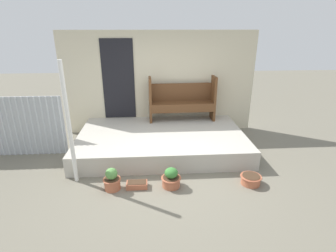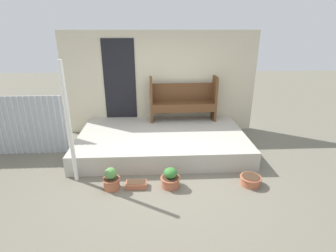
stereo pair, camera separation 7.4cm
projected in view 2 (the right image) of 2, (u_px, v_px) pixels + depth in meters
ground_plane at (166, 174)px, 5.06m from camera, size 24.00×24.00×0.00m
porch_slab at (162, 141)px, 6.06m from camera, size 3.75×2.29×0.40m
house_wall at (159, 83)px, 6.75m from camera, size 4.95×0.08×2.60m
fence_corrugated at (6, 126)px, 5.65m from camera, size 2.55×0.05×1.32m
support_post at (69, 125)px, 4.50m from camera, size 0.07×0.07×2.20m
bench at (183, 99)px, 6.63m from camera, size 1.67×0.44×1.12m
flower_pot_left at (111, 180)px, 4.57m from camera, size 0.32×0.32×0.41m
flower_pot_middle at (170, 179)px, 4.64m from camera, size 0.36×0.36×0.37m
flower_pot_right at (251, 180)px, 4.71m from camera, size 0.38×0.38×0.17m
planter_box_rect at (136, 184)px, 4.65m from camera, size 0.37×0.20×0.11m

